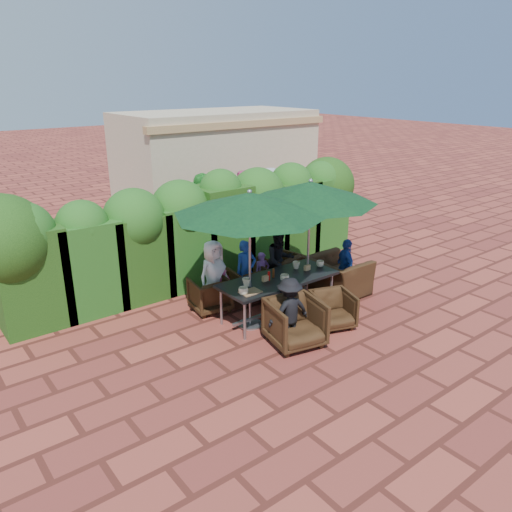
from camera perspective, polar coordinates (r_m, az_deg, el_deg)
ground at (r=9.31m, az=1.62°, el=-6.90°), size 80.00×80.00×0.00m
dining_table at (r=9.07m, az=2.58°, el=-2.97°), size 2.24×0.90×0.75m
umbrella_left at (r=8.21m, az=-0.74°, el=5.94°), size 2.57×2.57×2.46m
umbrella_right at (r=9.14m, az=6.23°, el=7.24°), size 2.45×2.45×2.46m
chair_far_left at (r=9.45m, az=-5.29°, el=-4.20°), size 0.77×0.73×0.70m
chair_far_mid at (r=9.91m, az=-0.81°, el=-2.95°), size 0.75×0.72×0.70m
chair_far_right at (r=10.50m, az=2.81°, el=-1.43°), size 0.87×0.84×0.77m
chair_near_left at (r=8.23m, az=4.52°, el=-7.36°), size 0.98×0.94×0.86m
chair_near_right at (r=8.92m, az=8.77°, el=-5.90°), size 0.85×0.82×0.70m
chair_end_right at (r=10.25m, az=9.38°, el=-1.58°), size 0.75×1.14×0.99m
adult_far_left at (r=9.39m, az=-4.87°, el=-2.20°), size 0.72×0.48×1.35m
adult_far_mid at (r=9.77m, az=-1.16°, el=-1.67°), size 0.48×0.41×1.21m
adult_far_right at (r=10.13m, az=2.73°, el=-0.55°), size 0.70×0.51×1.33m
adult_near_left at (r=8.21m, az=3.81°, el=-6.29°), size 0.77×0.43×1.15m
adult_end_right at (r=10.19m, az=10.22°, el=-1.23°), size 0.58×0.76×1.16m
child_left at (r=9.65m, az=-3.66°, el=-3.53°), size 0.32×0.29×0.73m
child_right at (r=10.09m, az=0.71°, el=-1.99°), size 0.37×0.33×0.88m
pedestrian_a at (r=13.02m, az=-6.02°, el=5.35°), size 1.88×1.41×1.92m
pedestrian_b at (r=13.68m, az=-1.56°, el=5.97°), size 0.94×0.64×1.84m
pedestrian_c at (r=14.06m, az=1.64°, el=6.34°), size 1.27×1.11×1.83m
cup_a at (r=8.33m, az=-1.46°, el=-4.03°), size 0.17×0.17×0.13m
cup_b at (r=8.66m, az=-1.09°, el=-3.02°), size 0.16×0.16×0.15m
cup_c at (r=8.87m, az=3.29°, el=-2.54°), size 0.16×0.16×0.13m
cup_d at (r=9.48m, az=4.61°, el=-1.05°), size 0.15×0.15×0.14m
cup_e at (r=9.62m, az=7.33°, el=-0.88°), size 0.15×0.15×0.12m
ketchup_bottle at (r=8.90m, az=1.49°, el=-2.29°), size 0.04×0.04×0.17m
sauce_bottle at (r=9.03m, az=2.00°, el=-1.96°), size 0.04×0.04×0.17m
serving_tray at (r=8.43m, az=-0.65°, el=-4.13°), size 0.35×0.25×0.02m
number_block_left at (r=8.88m, az=1.08°, el=-2.57°), size 0.12×0.06×0.10m
number_block_right at (r=9.42m, az=5.87°, el=-1.33°), size 0.12×0.06×0.10m
hedge_wall at (r=10.54m, az=-6.99°, el=3.78°), size 9.10×1.60×2.40m
building at (r=16.24m, az=-4.50°, el=10.59°), size 6.20×3.08×3.20m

